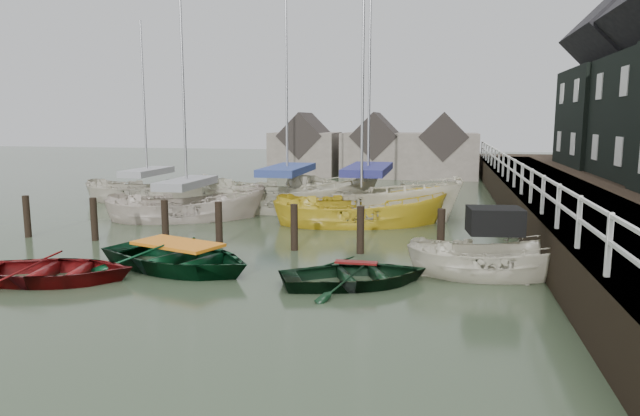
% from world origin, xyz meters
% --- Properties ---
extents(ground, '(120.00, 120.00, 0.00)m').
position_xyz_m(ground, '(0.00, 0.00, 0.00)').
color(ground, '#2D3924').
rests_on(ground, ground).
extents(pier, '(3.04, 32.00, 2.70)m').
position_xyz_m(pier, '(9.48, 10.00, 0.71)').
color(pier, black).
rests_on(pier, ground).
extents(mooring_pilings, '(13.72, 0.22, 1.80)m').
position_xyz_m(mooring_pilings, '(-1.11, 3.00, 0.50)').
color(mooring_pilings, black).
rests_on(mooring_pilings, ground).
extents(far_sheds, '(14.00, 4.08, 4.39)m').
position_xyz_m(far_sheds, '(0.83, 26.00, 1.86)').
color(far_sheds, '#665B51').
rests_on(far_sheds, ground).
extents(rowboat_red, '(4.44, 3.57, 0.82)m').
position_xyz_m(rowboat_red, '(-3.71, -1.49, 0.00)').
color(rowboat_red, '#5F0D0E').
rests_on(rowboat_red, ground).
extents(rowboat_green, '(5.34, 4.53, 0.94)m').
position_xyz_m(rowboat_green, '(-1.20, 0.18, 0.00)').
color(rowboat_green, black).
rests_on(rowboat_green, ground).
extents(rowboat_dkgreen, '(4.32, 3.81, 0.74)m').
position_xyz_m(rowboat_dkgreen, '(3.56, -0.21, 0.00)').
color(rowboat_dkgreen, black).
rests_on(rowboat_dkgreen, ground).
extents(motorboat, '(4.44, 2.10, 2.55)m').
position_xyz_m(motorboat, '(6.80, 1.16, 0.10)').
color(motorboat, beige).
rests_on(motorboat, ground).
extents(sailboat_a, '(6.60, 4.68, 11.37)m').
position_xyz_m(sailboat_a, '(-4.28, 7.33, 0.06)').
color(sailboat_a, beige).
rests_on(sailboat_a, ground).
extents(sailboat_b, '(7.92, 3.30, 12.16)m').
position_xyz_m(sailboat_b, '(-1.00, 10.25, 0.06)').
color(sailboat_b, beige).
rests_on(sailboat_b, ground).
extents(sailboat_c, '(7.00, 4.09, 10.50)m').
position_xyz_m(sailboat_c, '(2.56, 7.68, 0.01)').
color(sailboat_c, gold).
rests_on(sailboat_c, ground).
extents(sailboat_d, '(8.77, 6.03, 12.14)m').
position_xyz_m(sailboat_d, '(2.49, 10.13, 0.06)').
color(sailboat_d, beige).
rests_on(sailboat_d, ground).
extents(sailboat_e, '(6.37, 3.28, 9.60)m').
position_xyz_m(sailboat_e, '(-8.39, 11.73, 0.06)').
color(sailboat_e, '#BFB5A3').
rests_on(sailboat_e, ground).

